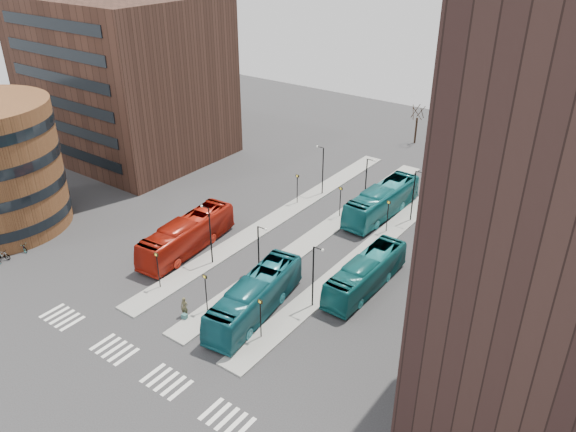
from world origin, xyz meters
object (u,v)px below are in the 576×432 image
Objects in this scene: commuter_a at (175,249)px; bicycle_far at (21,247)px; commuter_b at (252,289)px; suitcase at (185,317)px; teal_bus_a at (255,297)px; red_bus at (187,235)px; teal_bus_b at (382,201)px; teal_bus_d at (468,191)px; commuter_c at (243,284)px; bicycle_mid at (2,255)px; teal_bus_c at (366,273)px; traveller at (184,307)px.

bicycle_far is at bearing 53.28° from commuter_a.
commuter_b is (10.72, -0.77, -0.02)m from commuter_a.
teal_bus_a is at bearing 38.62° from suitcase.
red_bus reaches higher than commuter_b.
teal_bus_a is 23.08m from teal_bus_b.
red_bus is 0.99× the size of teal_bus_d.
commuter_b is at bearing 112.29° from commuter_c.
commuter_a is at bearing 134.26° from suitcase.
suitcase is at bearing 173.41° from commuter_b.
teal_bus_a reaches higher than suitcase.
bicycle_mid is (-24.48, -9.84, -0.37)m from commuter_b.
teal_bus_c is (5.77, -14.08, -0.20)m from teal_bus_b.
teal_bus_c is at bearing -138.53° from commuter_a.
teal_bus_b is 21.55m from commuter_b.
bicycle_mid reaches higher than bicycle_far.
teal_bus_c is at bearing -84.93° from bicycle_mid.
teal_bus_d is at bearing 1.46° from commuter_b.
teal_bus_a is at bearing -122.33° from teal_bus_c.
suitcase is 0.30× the size of bicycle_far.
teal_bus_d reaches higher than teal_bus_a.
teal_bus_d reaches higher than commuter_a.
bicycle_far is at bearing -174.89° from teal_bus_a.
commuter_a is at bearing -159.55° from teal_bus_c.
suitcase is at bearing -52.05° from red_bus.
red_bus is at bearing -71.19° from bicycle_mid.
teal_bus_b is at bearing -156.16° from commuter_c.
red_bus is at bearing -126.98° from teal_bus_d.
commuter_a is 16.20m from bicycle_far.
suitcase is 0.30× the size of traveller.
bicycle_mid is (-26.14, -8.22, -1.17)m from teal_bus_a.
commuter_c is 24.51m from bicycle_far.
bicycle_mid is (-26.16, -31.30, -1.24)m from teal_bus_b.
teal_bus_a is (12.40, -4.18, -0.04)m from red_bus.
traveller is 5.97m from commuter_c.
teal_bus_a is (4.32, 4.28, 1.43)m from suitcase.
teal_bus_b is at bearing 74.84° from suitcase.
teal_bus_d is at bearing 66.27° from suitcase.
bicycle_far is (-13.76, -8.54, -0.44)m from commuter_a.
traveller is 1.02× the size of commuter_b.
red_bus is 6.74× the size of commuter_a.
red_bus is 18.82m from teal_bus_c.
suitcase is 0.05× the size of teal_bus_c.
commuter_a is at bearing -95.11° from red_bus.
suitcase is 27.75m from teal_bus_b.
red_bus reaches higher than traveller.
teal_bus_c is (10.11, 13.29, 1.30)m from suitcase.
teal_bus_d is 35.18m from commuter_a.
commuter_b is (-1.68, -21.47, -0.87)m from teal_bus_b.
red_bus is 7.59× the size of commuter_c.
bicycle_far is at bearing -148.77° from red_bus.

